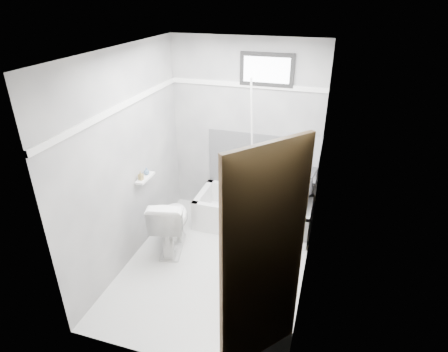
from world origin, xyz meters
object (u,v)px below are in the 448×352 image
at_px(soap_bottle_a, 141,176).
at_px(office_chair, 287,184).
at_px(door, 290,297).
at_px(bathtub, 253,212).
at_px(soap_bottle_b, 146,171).
at_px(toilet, 171,222).

bearing_deg(soap_bottle_a, office_chair, 26.93).
height_order(door, soap_bottle_a, door).
xyz_separation_m(bathtub, door, (0.75, -2.21, 0.79)).
xyz_separation_m(soap_bottle_a, soap_bottle_b, (0.00, 0.14, -0.01)).
xyz_separation_m(office_chair, soap_bottle_b, (-1.59, -0.67, 0.26)).
bearing_deg(door, soap_bottle_b, 140.88).
distance_m(bathtub, door, 2.46).
xyz_separation_m(office_chair, door, (0.33, -2.23, 0.31)).
bearing_deg(soap_bottle_b, bathtub, 28.99).
bearing_deg(bathtub, toilet, -138.51).
height_order(office_chair, soap_bottle_b, office_chair).
bearing_deg(door, soap_bottle_a, 143.48).
relative_size(bathtub, soap_bottle_a, 13.54).
distance_m(door, soap_bottle_b, 2.48).
relative_size(bathtub, soap_bottle_b, 17.42).
relative_size(bathtub, toilet, 2.04).
distance_m(bathtub, soap_bottle_a, 1.60).
bearing_deg(toilet, soap_bottle_a, -6.52).
distance_m(bathtub, soap_bottle_b, 1.53).
xyz_separation_m(door, soap_bottle_b, (-1.92, 1.56, -0.04)).
bearing_deg(office_chair, bathtub, -170.08).
bearing_deg(toilet, bathtub, -151.56).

